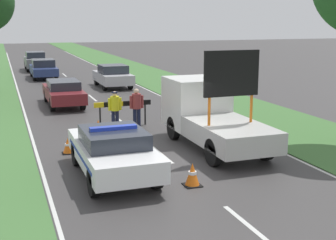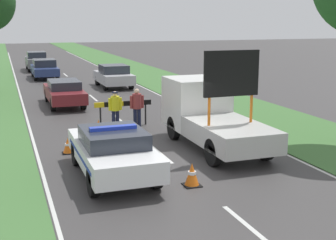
{
  "view_description": "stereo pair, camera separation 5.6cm",
  "coord_description": "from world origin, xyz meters",
  "views": [
    {
      "loc": [
        -4.84,
        -13.2,
        4.39
      ],
      "look_at": [
        0.31,
        1.18,
        1.1
      ],
      "focal_mm": 50.0,
      "sensor_mm": 36.0,
      "label": 1
    },
    {
      "loc": [
        -4.79,
        -13.22,
        4.39
      ],
      "look_at": [
        0.31,
        1.18,
        1.1
      ],
      "focal_mm": 50.0,
      "sensor_mm": 36.0,
      "label": 2
    }
  ],
  "objects": [
    {
      "name": "queued_car_hatch_blue",
      "position": [
        -1.76,
        23.5,
        0.75
      ],
      "size": [
        1.79,
        4.59,
        1.45
      ],
      "rotation": [
        0.0,
        0.0,
        3.14
      ],
      "color": "navy",
      "rests_on": "ground"
    },
    {
      "name": "queued_car_wagon_maroon",
      "position": [
        -1.85,
        11.24,
        0.71
      ],
      "size": [
        1.71,
        4.66,
        1.33
      ],
      "rotation": [
        0.0,
        0.0,
        3.14
      ],
      "color": "maroon",
      "rests_on": "ground"
    },
    {
      "name": "queued_car_suv_grey",
      "position": [
        -1.9,
        29.53,
        0.85
      ],
      "size": [
        1.72,
        4.52,
        1.64
      ],
      "rotation": [
        0.0,
        0.0,
        3.14
      ],
      "color": "slate",
      "rests_on": "ground"
    },
    {
      "name": "police_officer",
      "position": [
        -0.58,
        5.04,
        0.93
      ],
      "size": [
        0.56,
        0.36,
        1.56
      ],
      "rotation": [
        0.0,
        0.0,
        3.59
      ],
      "color": "#191E38",
      "rests_on": "ground"
    },
    {
      "name": "queued_car_sedan_silver",
      "position": [
        2.11,
        16.99,
        0.76
      ],
      "size": [
        1.91,
        4.23,
        1.48
      ],
      "rotation": [
        0.0,
        0.0,
        3.14
      ],
      "color": "#B2B2B7",
      "rests_on": "ground"
    },
    {
      "name": "work_truck",
      "position": [
        2.0,
        1.61,
        1.13
      ],
      "size": [
        2.05,
        5.6,
        3.45
      ],
      "rotation": [
        0.0,
        0.0,
        3.12
      ],
      "color": "white",
      "rests_on": "ground"
    },
    {
      "name": "traffic_cone_near_truck",
      "position": [
        -1.38,
        4.56,
        0.27
      ],
      "size": [
        0.4,
        0.4,
        0.56
      ],
      "color": "black",
      "rests_on": "ground"
    },
    {
      "name": "lane_markings",
      "position": [
        0.0,
        17.77,
        0.0
      ],
      "size": [
        7.91,
        72.75,
        0.01
      ],
      "color": "silver",
      "rests_on": "ground"
    },
    {
      "name": "pedestrian_civilian",
      "position": [
        0.31,
        4.96,
        0.96
      ],
      "size": [
        0.59,
        0.37,
        1.64
      ],
      "rotation": [
        0.0,
        0.0,
        0.07
      ],
      "color": "#191E38",
      "rests_on": "ground"
    },
    {
      "name": "traffic_cone_near_police",
      "position": [
        -0.19,
        -2.16,
        0.31
      ],
      "size": [
        0.46,
        0.46,
        0.63
      ],
      "color": "black",
      "rests_on": "ground"
    },
    {
      "name": "police_car",
      "position": [
        -2.0,
        -0.66,
        0.75
      ],
      "size": [
        1.89,
        4.52,
        1.49
      ],
      "rotation": [
        0.0,
        0.0,
        -0.1
      ],
      "color": "white",
      "rests_on": "ground"
    },
    {
      "name": "ground_plane",
      "position": [
        0.0,
        0.0,
        0.0
      ],
      "size": [
        160.0,
        160.0,
        0.0
      ],
      "primitive_type": "plane",
      "color": "#3D3A3A"
    },
    {
      "name": "grass_verge_right",
      "position": [
        6.31,
        20.0,
        0.01
      ],
      "size": [
        4.61,
        120.0,
        0.03
      ],
      "color": "#427038",
      "rests_on": "ground"
    },
    {
      "name": "road_barrier",
      "position": [
        -0.15,
        5.48,
        0.87
      ],
      "size": [
        2.42,
        0.08,
        1.06
      ],
      "rotation": [
        0.0,
        0.0,
        -0.08
      ],
      "color": "black",
      "rests_on": "ground"
    },
    {
      "name": "traffic_cone_centre_front",
      "position": [
        -2.91,
        2.12,
        0.26
      ],
      "size": [
        0.38,
        0.38,
        0.53
      ],
      "color": "black",
      "rests_on": "ground"
    }
  ]
}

